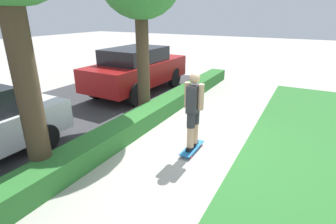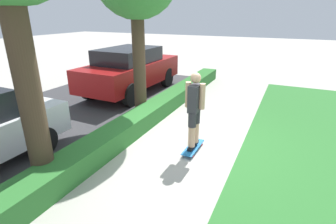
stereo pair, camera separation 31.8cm
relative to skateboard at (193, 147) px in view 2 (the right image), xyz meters
name	(u,v)px [view 2 (the right image)]	position (x,y,z in m)	size (l,w,h in m)	color
ground_plane	(193,145)	(0.22, 0.07, -0.07)	(60.00, 60.00, 0.00)	#ADA89E
street_asphalt	(58,116)	(0.22, 4.27, -0.07)	(13.04, 5.00, 0.01)	#38383A
hedge_row	(133,124)	(0.22, 1.67, 0.15)	(13.04, 0.60, 0.44)	#2D702D
skateboard	(193,147)	(0.00, 0.00, 0.00)	(0.84, 0.24, 0.09)	#1E6BAD
skater_person	(195,109)	(0.00, 0.00, 0.89)	(0.49, 0.42, 1.64)	black
parked_car_middle	(130,69)	(3.21, 3.64, 0.81)	(4.39, 1.90, 1.66)	maroon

